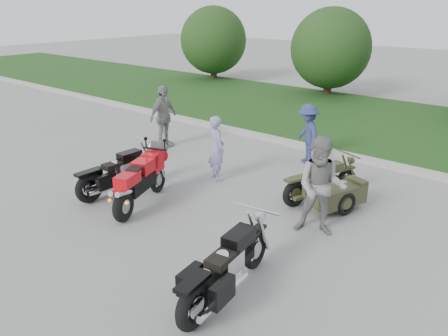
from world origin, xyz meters
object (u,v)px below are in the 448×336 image
Objects in this scene: person_back at (163,117)px; cruiser_left at (117,174)px; person_denim at (307,134)px; sportbike_red at (140,180)px; person_grey at (321,187)px; cruiser_sidecar at (330,190)px; cruiser_right at (225,271)px; person_stripe at (217,148)px.

cruiser_left is at bearing -157.36° from person_back.
person_back is at bearing -118.09° from person_denim.
person_grey reaches higher than sportbike_red.
person_denim is (-1.78, 2.12, 0.44)m from cruiser_sidecar.
sportbike_red is at bearing -120.05° from cruiser_sidecar.
person_back reaches higher than person_denim.
person_denim reaches higher than cruiser_left.
person_back is (-6.09, 4.49, 0.46)m from cruiser_right.
person_denim is at bearing 52.93° from sportbike_red.
person_denim reaches higher than cruiser_right.
person_back is (-4.05, -1.50, 0.12)m from person_denim.
person_back is (-1.70, 3.07, 0.48)m from cruiser_left.
person_grey is (3.51, 1.40, 0.35)m from sportbike_red.
person_denim is at bearing 150.37° from cruiser_sidecar.
person_grey is (3.27, -0.84, 0.15)m from person_stripe.
cruiser_sidecar is at bearing 31.95° from cruiser_left.
person_grey is at bearing 80.30° from cruiser_right.
cruiser_right is 1.29× the size of person_back.
person_denim is (1.12, 2.48, 0.01)m from person_stripe.
cruiser_right is at bearing -29.71° from person_denim.
cruiser_right is at bearing -132.71° from person_back.
sportbike_red reaches higher than cruiser_sidecar.
person_back is at bearing 8.72° from person_stripe.
person_grey reaches higher than person_stripe.
person_back is at bearing 136.46° from cruiser_right.
sportbike_red is 1.29× the size of person_stripe.
sportbike_red is 1.09× the size of person_grey.
cruiser_sidecar is 2.81m from person_denim.
person_stripe is (-2.90, -0.36, 0.43)m from cruiser_sidecar.
cruiser_left is 3.54m from person_back.
person_grey is 6.47m from person_back.
person_denim is at bearing -87.14° from person_stripe.
person_back is at bearing -165.71° from cruiser_sidecar.
sportbike_red is 4.21m from person_back.
person_denim is at bearing -75.93° from person_back.
person_back reaches higher than sportbike_red.
person_stripe is 3.38m from person_grey.
person_stripe reaches higher than sportbike_red.
cruiser_left is 1.21× the size of person_grey.
person_back is (-2.70, 3.22, 0.33)m from sportbike_red.
sportbike_red is at bearing -64.48° from person_denim.
person_grey is 1.17× the size of person_denim.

